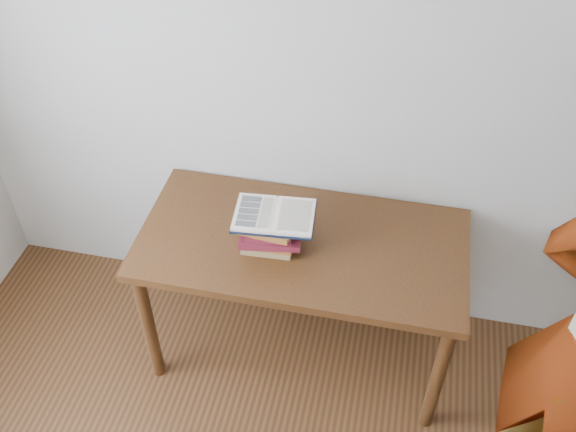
# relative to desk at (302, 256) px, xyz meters

# --- Properties ---
(room_shell) EXTENTS (3.54, 3.54, 2.62)m
(room_shell) POSITION_rel_desk_xyz_m (-0.05, -1.37, 0.96)
(room_shell) COLOR #AFADA5
(room_shell) RESTS_ON ground
(desk) EXTENTS (1.42, 0.71, 0.76)m
(desk) POSITION_rel_desk_xyz_m (0.00, 0.00, 0.00)
(desk) COLOR #452F11
(desk) RESTS_ON ground
(book_stack) EXTENTS (0.28, 0.21, 0.15)m
(book_stack) POSITION_rel_desk_xyz_m (-0.13, -0.06, 0.17)
(book_stack) COLOR #957B4D
(book_stack) RESTS_ON desk
(open_book) EXTENTS (0.35, 0.26, 0.03)m
(open_book) POSITION_rel_desk_xyz_m (-0.11, -0.04, 0.26)
(open_book) COLOR black
(open_book) RESTS_ON book_stack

